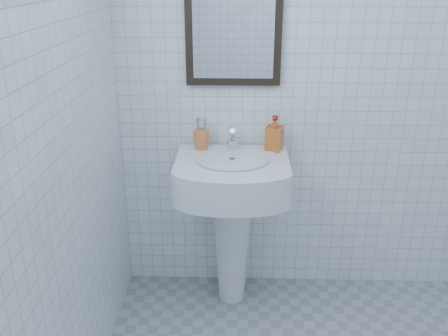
{
  "coord_description": "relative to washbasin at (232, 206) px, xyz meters",
  "views": [
    {
      "loc": [
        -0.43,
        -1.47,
        1.83
      ],
      "look_at": [
        -0.5,
        0.86,
        0.89
      ],
      "focal_mm": 40.0,
      "sensor_mm": 36.0,
      "label": 1
    }
  ],
  "objects": [
    {
      "name": "washbasin",
      "position": [
        0.0,
        0.0,
        0.0
      ],
      "size": [
        0.59,
        0.43,
        0.91
      ],
      "color": "white",
      "rests_on": "ground"
    },
    {
      "name": "wall_left",
      "position": [
        -0.64,
        -0.99,
        0.64
      ],
      "size": [
        0.02,
        2.4,
        2.5
      ],
      "primitive_type": "cube",
      "color": "white",
      "rests_on": "ground"
    },
    {
      "name": "wall_mirror",
      "position": [
        -0.0,
        0.19,
        0.94
      ],
      "size": [
        0.5,
        0.04,
        0.62
      ],
      "color": "black",
      "rests_on": "wall_back"
    },
    {
      "name": "wall_back",
      "position": [
        0.46,
        0.21,
        0.64
      ],
      "size": [
        2.2,
        0.02,
        2.5
      ],
      "primitive_type": "cube",
      "color": "white",
      "rests_on": "ground"
    },
    {
      "name": "soap_dispenser",
      "position": [
        0.23,
        0.12,
        0.39
      ],
      "size": [
        0.11,
        0.11,
        0.19
      ],
      "primitive_type": "imported",
      "rotation": [
        0.0,
        0.0,
        -0.37
      ],
      "color": "#C34913",
      "rests_on": "washbasin"
    },
    {
      "name": "toothbrush_cup",
      "position": [
        -0.17,
        0.11,
        0.35
      ],
      "size": [
        0.1,
        0.1,
        0.11
      ],
      "primitive_type": null,
      "rotation": [
        0.0,
        0.0,
        0.09
      ],
      "color": "orange",
      "rests_on": "washbasin"
    },
    {
      "name": "faucet",
      "position": [
        -0.0,
        0.11,
        0.35
      ],
      "size": [
        0.06,
        0.12,
        0.14
      ],
      "color": "silver",
      "rests_on": "washbasin"
    }
  ]
}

